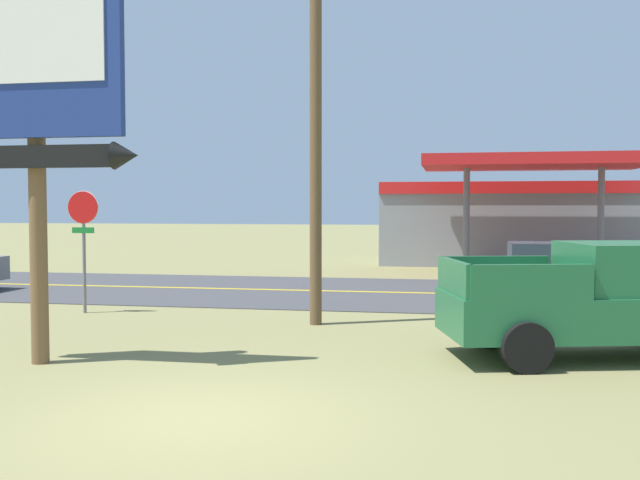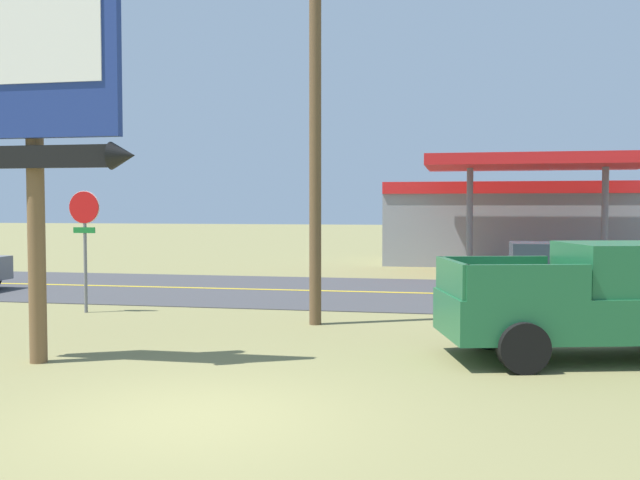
{
  "view_description": "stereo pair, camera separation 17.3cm",
  "coord_description": "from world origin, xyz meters",
  "px_view_note": "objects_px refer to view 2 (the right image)",
  "views": [
    {
      "loc": [
        2.96,
        -8.15,
        2.58
      ],
      "look_at": [
        0.0,
        8.0,
        1.8
      ],
      "focal_mm": 40.18,
      "sensor_mm": 36.0,
      "label": 1
    },
    {
      "loc": [
        3.13,
        -8.12,
        2.58
      ],
      "look_at": [
        0.0,
        8.0,
        1.8
      ],
      "focal_mm": 40.18,
      "sensor_mm": 36.0,
      "label": 2
    }
  ],
  "objects_px": {
    "stop_sign": "(85,229)",
    "pickup_green_parked_on_lawn": "(602,302)",
    "gas_station": "(523,220)",
    "motel_sign": "(32,93)",
    "car_silver_near_lane": "(548,274)",
    "utility_pole": "(315,100)"
  },
  "relations": [
    {
      "from": "stop_sign",
      "to": "pickup_green_parked_on_lawn",
      "type": "height_order",
      "value": "stop_sign"
    },
    {
      "from": "gas_station",
      "to": "pickup_green_parked_on_lawn",
      "type": "xyz_separation_m",
      "value": [
        -0.42,
        -20.39,
        -0.98
      ]
    },
    {
      "from": "gas_station",
      "to": "motel_sign",
      "type": "bearing_deg",
      "value": -112.86
    },
    {
      "from": "pickup_green_parked_on_lawn",
      "to": "car_silver_near_lane",
      "type": "distance_m",
      "value": 6.44
    },
    {
      "from": "stop_sign",
      "to": "gas_station",
      "type": "distance_m",
      "value": 20.81
    },
    {
      "from": "stop_sign",
      "to": "car_silver_near_lane",
      "type": "distance_m",
      "value": 11.67
    },
    {
      "from": "motel_sign",
      "to": "utility_pole",
      "type": "bearing_deg",
      "value": 52.17
    },
    {
      "from": "pickup_green_parked_on_lawn",
      "to": "car_silver_near_lane",
      "type": "height_order",
      "value": "pickup_green_parked_on_lawn"
    },
    {
      "from": "car_silver_near_lane",
      "to": "pickup_green_parked_on_lawn",
      "type": "bearing_deg",
      "value": -89.03
    },
    {
      "from": "utility_pole",
      "to": "car_silver_near_lane",
      "type": "height_order",
      "value": "utility_pole"
    },
    {
      "from": "stop_sign",
      "to": "motel_sign",
      "type": "bearing_deg",
      "value": -68.37
    },
    {
      "from": "utility_pole",
      "to": "stop_sign",
      "type": "bearing_deg",
      "value": 173.75
    },
    {
      "from": "stop_sign",
      "to": "car_silver_near_lane",
      "type": "xyz_separation_m",
      "value": [
        11.13,
        3.29,
        -1.2
      ]
    },
    {
      "from": "pickup_green_parked_on_lawn",
      "to": "gas_station",
      "type": "bearing_deg",
      "value": 88.83
    },
    {
      "from": "stop_sign",
      "to": "pickup_green_parked_on_lawn",
      "type": "xyz_separation_m",
      "value": [
        11.24,
        -3.15,
        -1.06
      ]
    },
    {
      "from": "motel_sign",
      "to": "pickup_green_parked_on_lawn",
      "type": "distance_m",
      "value": 9.99
    },
    {
      "from": "utility_pole",
      "to": "car_silver_near_lane",
      "type": "relative_size",
      "value": 2.18
    },
    {
      "from": "motel_sign",
      "to": "gas_station",
      "type": "distance_m",
      "value": 24.66
    },
    {
      "from": "motel_sign",
      "to": "utility_pole",
      "type": "relative_size",
      "value": 0.71
    },
    {
      "from": "utility_pole",
      "to": "gas_station",
      "type": "relative_size",
      "value": 0.76
    },
    {
      "from": "stop_sign",
      "to": "gas_station",
      "type": "height_order",
      "value": "gas_station"
    },
    {
      "from": "utility_pole",
      "to": "car_silver_near_lane",
      "type": "xyz_separation_m",
      "value": [
        5.33,
        3.93,
        -4.02
      ]
    }
  ]
}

